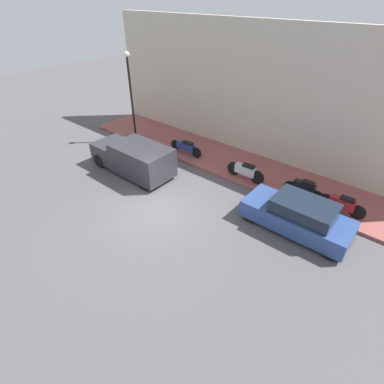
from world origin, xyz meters
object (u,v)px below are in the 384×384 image
Objects in this scene: motorcycle_black at (304,188)px; motorcycle_blue at (186,147)px; delivery_van at (133,157)px; motorcycle_red at (342,204)px; streetlamp at (130,88)px; parked_car at (298,216)px; scooter_silver at (246,171)px.

motorcycle_blue is (-0.09, 6.73, -0.04)m from motorcycle_black.
delivery_van is at bearing 163.61° from motorcycle_blue.
streetlamp reaches higher than motorcycle_red.
delivery_van is 2.13× the size of motorcycle_blue.
parked_car is 7.61m from motorcycle_blue.
motorcycle_black is at bearing -86.94° from streetlamp.
motorcycle_black is at bearing -89.26° from motorcycle_blue.
delivery_van reaches higher than scooter_silver.
scooter_silver reaches higher than motorcycle_red.
delivery_van is 2.28× the size of scooter_silver.
motorcycle_red is at bearing -89.79° from motorcycle_blue.
parked_car is 11.40m from streetlamp.
motorcycle_blue is (3.04, -0.89, -0.28)m from delivery_van.
motorcycle_black is at bearing -67.69° from delivery_van.
scooter_silver is 0.40× the size of streetlamp.
streetlamp is at bearing 92.38° from motorcycle_red.
parked_car is at bearing -97.83° from streetlamp.
parked_car is 1.92× the size of motorcycle_blue.
delivery_van is 2.41× the size of motorcycle_red.
parked_car is 2.26m from motorcycle_red.
scooter_silver is 1.11× the size of motorcycle_black.
motorcycle_red is at bearing -86.59° from scooter_silver.
motorcycle_black is (3.13, -7.63, -0.24)m from delivery_van.
streetlamp is at bearing 82.17° from parked_car.
motorcycle_red is (0.26, -4.41, -0.03)m from scooter_silver.
motorcycle_black is at bearing 16.43° from parked_car.
parked_car reaches higher than motorcycle_blue.
delivery_van is 4.47m from streetlamp.
scooter_silver is at bearing 93.41° from motorcycle_red.
motorcycle_red is at bearing -71.65° from delivery_van.
delivery_van is 2.53× the size of motorcycle_black.
motorcycle_blue is at bearing 90.21° from motorcycle_red.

